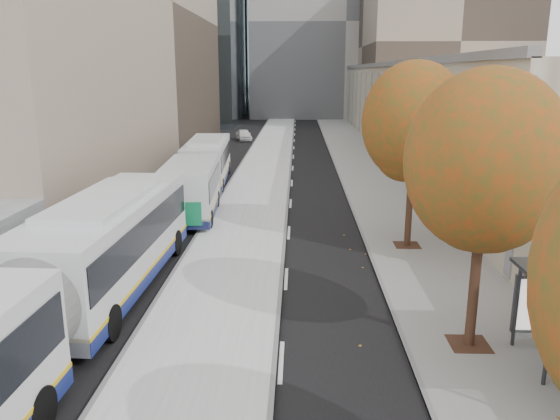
{
  "coord_description": "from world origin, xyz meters",
  "views": [
    {
      "loc": [
        -1.25,
        -1.08,
        7.51
      ],
      "look_at": [
        -1.9,
        18.6,
        2.5
      ],
      "focal_mm": 35.0,
      "sensor_mm": 36.0,
      "label": 1
    }
  ],
  "objects": [
    {
      "name": "building_far_block",
      "position": [
        6.0,
        96.0,
        15.0
      ],
      "size": [
        30.0,
        18.0,
        30.0
      ],
      "primitive_type": "cube",
      "color": "#9E9791",
      "rests_on": "ground"
    },
    {
      "name": "distant_car",
      "position": [
        -7.3,
        59.89,
        0.63
      ],
      "size": [
        2.33,
        3.92,
        1.25
      ],
      "primitive_type": "imported",
      "rotation": [
        0.0,
        0.0,
        0.25
      ],
      "color": "white",
      "rests_on": "ground"
    },
    {
      "name": "tree_d",
      "position": [
        3.6,
        22.0,
        5.47
      ],
      "size": [
        4.4,
        4.4,
        7.6
      ],
      "color": "black",
      "rests_on": "sidewalk"
    },
    {
      "name": "building_tan",
      "position": [
        15.5,
        64.0,
        4.0
      ],
      "size": [
        18.0,
        92.0,
        8.0
      ],
      "primitive_type": "cube",
      "color": "gray",
      "rests_on": "ground"
    },
    {
      "name": "tree_c",
      "position": [
        3.6,
        13.0,
        5.25
      ],
      "size": [
        4.2,
        4.2,
        7.28
      ],
      "color": "black",
      "rests_on": "sidewalk"
    },
    {
      "name": "sidewalk",
      "position": [
        4.12,
        35.0,
        0.04
      ],
      "size": [
        4.75,
        150.0,
        0.08
      ],
      "primitive_type": "cube",
      "color": "gray",
      "rests_on": "ground"
    },
    {
      "name": "building_midrise",
      "position": [
        -22.5,
        41.0,
        12.5
      ],
      "size": [
        24.0,
        46.0,
        25.0
      ],
      "primitive_type": "cube",
      "color": "gray",
      "rests_on": "ground"
    },
    {
      "name": "bus_far",
      "position": [
        -7.18,
        31.87,
        1.6
      ],
      "size": [
        3.69,
        17.65,
        2.92
      ],
      "rotation": [
        0.0,
        0.0,
        0.07
      ],
      "color": "silver",
      "rests_on": "ground"
    },
    {
      "name": "bus_near",
      "position": [
        -7.87,
        12.44,
        1.76
      ],
      "size": [
        3.37,
        19.41,
        3.22
      ],
      "rotation": [
        0.0,
        0.0,
        -0.03
      ],
      "color": "silver",
      "rests_on": "ground"
    },
    {
      "name": "bus_platform",
      "position": [
        -3.88,
        35.0,
        0.07
      ],
      "size": [
        4.25,
        150.0,
        0.15
      ],
      "primitive_type": "cube",
      "color": "beige",
      "rests_on": "ground"
    }
  ]
}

